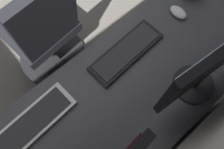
# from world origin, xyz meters

# --- Properties ---
(desk) EXTENTS (1.89, 0.63, 0.73)m
(desk) POSITION_xyz_m (0.34, 1.69, 0.66)
(desk) COLOR #38383D
(desk) RESTS_ON ground
(drawer_pedestal) EXTENTS (0.40, 0.51, 0.69)m
(drawer_pedestal) POSITION_xyz_m (0.14, 1.71, 0.35)
(drawer_pedestal) COLOR #38383D
(drawer_pedestal) RESTS_ON ground
(monitor_secondary) EXTENTS (0.53, 0.20, 0.44)m
(monitor_secondary) POSITION_xyz_m (0.02, 1.87, 0.99)
(monitor_secondary) COLOR black
(monitor_secondary) RESTS_ON desk
(keyboard_main) EXTENTS (0.43, 0.17, 0.02)m
(keyboard_main) POSITION_xyz_m (0.71, 1.51, 0.74)
(keyboard_main) COLOR silver
(keyboard_main) RESTS_ON desk
(keyboard_spare) EXTENTS (0.43, 0.16, 0.02)m
(keyboard_spare) POSITION_xyz_m (0.15, 1.53, 0.74)
(keyboard_spare) COLOR black
(keyboard_spare) RESTS_ON desk
(mouse_main) EXTENTS (0.06, 0.10, 0.03)m
(mouse_main) POSITION_xyz_m (-0.23, 1.54, 0.75)
(mouse_main) COLOR silver
(mouse_main) RESTS_ON desk
(office_chair) EXTENTS (0.56, 0.57, 0.97)m
(office_chair) POSITION_xyz_m (0.36, 0.97, 0.46)
(office_chair) COLOR black
(office_chair) RESTS_ON ground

